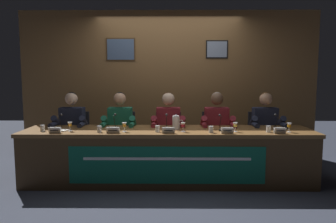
{
  "coord_description": "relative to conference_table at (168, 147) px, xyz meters",
  "views": [
    {
      "loc": [
        0.04,
        -4.5,
        1.51
      ],
      "look_at": [
        0.0,
        0.0,
        0.99
      ],
      "focal_mm": 35.06,
      "sensor_mm": 36.0,
      "label": 1
    }
  ],
  "objects": [
    {
      "name": "chair_left",
      "position": [
        -0.74,
        0.72,
        -0.08
      ],
      "size": [
        0.44,
        0.45,
        0.91
      ],
      "color": "black",
      "rests_on": "ground_plane"
    },
    {
      "name": "water_cup_far_right",
      "position": [
        1.33,
        -0.09,
        0.26
      ],
      "size": [
        0.06,
        0.06,
        0.08
      ],
      "color": "silver",
      "rests_on": "conference_table"
    },
    {
      "name": "nameplate_left",
      "position": [
        -0.72,
        -0.18,
        0.26
      ],
      "size": [
        0.17,
        0.06,
        0.08
      ],
      "color": "white",
      "rests_on": "conference_table"
    },
    {
      "name": "nameplate_far_right",
      "position": [
        1.45,
        -0.19,
        0.26
      ],
      "size": [
        0.15,
        0.06,
        0.08
      ],
      "color": "white",
      "rests_on": "conference_table"
    },
    {
      "name": "chair_far_right",
      "position": [
        1.48,
        0.72,
        -0.08
      ],
      "size": [
        0.44,
        0.45,
        0.91
      ],
      "color": "black",
      "rests_on": "ground_plane"
    },
    {
      "name": "water_cup_far_left",
      "position": [
        -1.68,
        -0.05,
        0.26
      ],
      "size": [
        0.06,
        0.06,
        0.08
      ],
      "color": "silver",
      "rests_on": "conference_table"
    },
    {
      "name": "microphone_left",
      "position": [
        -0.74,
        0.1,
        0.3
      ],
      "size": [
        0.06,
        0.17,
        0.22
      ],
      "color": "black",
      "rests_on": "conference_table"
    },
    {
      "name": "document_stack_far_left",
      "position": [
        -1.47,
        -0.0,
        0.23
      ],
      "size": [
        0.24,
        0.19,
        0.01
      ],
      "color": "white",
      "rests_on": "conference_table"
    },
    {
      "name": "water_pitcher_central",
      "position": [
        0.11,
        0.13,
        0.32
      ],
      "size": [
        0.15,
        0.1,
        0.21
      ],
      "color": "silver",
      "rests_on": "conference_table"
    },
    {
      "name": "chair_far_left",
      "position": [
        -1.48,
        0.72,
        -0.08
      ],
      "size": [
        0.44,
        0.45,
        0.91
      ],
      "color": "black",
      "rests_on": "ground_plane"
    },
    {
      "name": "nameplate_center",
      "position": [
        0.01,
        -0.19,
        0.26
      ],
      "size": [
        0.16,
        0.06,
        0.08
      ],
      "color": "white",
      "rests_on": "conference_table"
    },
    {
      "name": "ground_plane",
      "position": [
        0.0,
        0.12,
        -0.52
      ],
      "size": [
        12.0,
        12.0,
        0.0
      ],
      "primitive_type": "plane",
      "color": "#383D4C"
    },
    {
      "name": "juice_glass_far_right",
      "position": [
        1.6,
        -0.09,
        0.31
      ],
      "size": [
        0.06,
        0.06,
        0.12
      ],
      "color": "white",
      "rests_on": "conference_table"
    },
    {
      "name": "water_cup_left",
      "position": [
        -0.91,
        -0.11,
        0.26
      ],
      "size": [
        0.06,
        0.06,
        0.08
      ],
      "color": "silver",
      "rests_on": "conference_table"
    },
    {
      "name": "panelist_far_right",
      "position": [
        1.48,
        0.52,
        0.2
      ],
      "size": [
        0.51,
        0.48,
        1.23
      ],
      "color": "black",
      "rests_on": "ground_plane"
    },
    {
      "name": "nameplate_far_left",
      "position": [
        -1.47,
        -0.19,
        0.26
      ],
      "size": [
        0.15,
        0.06,
        0.08
      ],
      "color": "white",
      "rests_on": "conference_table"
    },
    {
      "name": "microphone_right",
      "position": [
        0.72,
        0.04,
        0.3
      ],
      "size": [
        0.06,
        0.17,
        0.22
      ],
      "color": "black",
      "rests_on": "conference_table"
    },
    {
      "name": "juice_glass_far_left",
      "position": [
        -1.32,
        -0.03,
        0.31
      ],
      "size": [
        0.06,
        0.06,
        0.12
      ],
      "color": "white",
      "rests_on": "conference_table"
    },
    {
      "name": "microphone_far_right",
      "position": [
        1.49,
        0.07,
        0.3
      ],
      "size": [
        0.06,
        0.17,
        0.22
      ],
      "color": "black",
      "rests_on": "conference_table"
    },
    {
      "name": "water_cup_center",
      "position": [
        -0.14,
        -0.08,
        0.26
      ],
      "size": [
        0.06,
        0.06,
        0.08
      ],
      "color": "silver",
      "rests_on": "conference_table"
    },
    {
      "name": "panelist_left",
      "position": [
        -0.74,
        0.52,
        0.2
      ],
      "size": [
        0.51,
        0.48,
        1.23
      ],
      "color": "black",
      "rests_on": "ground_plane"
    },
    {
      "name": "panelist_right",
      "position": [
        0.74,
        0.52,
        0.2
      ],
      "size": [
        0.51,
        0.48,
        1.23
      ],
      "color": "black",
      "rests_on": "ground_plane"
    },
    {
      "name": "wall_back_panelled",
      "position": [
        -0.0,
        1.46,
        0.79
      ],
      "size": [
        5.19,
        0.14,
        2.6
      ],
      "color": "brown",
      "rests_on": "ground_plane"
    },
    {
      "name": "nameplate_right",
      "position": [
        0.77,
        -0.19,
        0.26
      ],
      "size": [
        0.16,
        0.06,
        0.08
      ],
      "color": "white",
      "rests_on": "conference_table"
    },
    {
      "name": "juice_glass_left",
      "position": [
        -0.58,
        -0.07,
        0.31
      ],
      "size": [
        0.06,
        0.06,
        0.12
      ],
      "color": "white",
      "rests_on": "conference_table"
    },
    {
      "name": "microphone_far_left",
      "position": [
        -1.49,
        0.06,
        0.3
      ],
      "size": [
        0.06,
        0.17,
        0.22
      ],
      "color": "black",
      "rests_on": "conference_table"
    },
    {
      "name": "juice_glass_center",
      "position": [
        0.2,
        -0.06,
        0.31
      ],
      "size": [
        0.06,
        0.06,
        0.12
      ],
      "color": "white",
      "rests_on": "conference_table"
    },
    {
      "name": "panelist_far_left",
      "position": [
        -1.48,
        0.52,
        0.2
      ],
      "size": [
        0.51,
        0.48,
        1.23
      ],
      "color": "black",
      "rests_on": "ground_plane"
    },
    {
      "name": "microphone_center",
      "position": [
        -0.02,
        0.07,
        0.3
      ],
      "size": [
        0.06,
        0.17,
        0.22
      ],
      "color": "black",
      "rests_on": "conference_table"
    },
    {
      "name": "chair_right",
      "position": [
        0.74,
        0.72,
        -0.08
      ],
      "size": [
        0.44,
        0.45,
        0.91
      ],
      "color": "black",
      "rests_on": "ground_plane"
    },
    {
      "name": "water_cup_right",
      "position": [
        0.57,
        -0.13,
        0.26
      ],
      "size": [
        0.06,
        0.06,
        0.08
      ],
      "color": "silver",
      "rests_on": "conference_table"
    },
    {
      "name": "conference_table",
      "position": [
        0.0,
        0.0,
        0.0
      ],
      "size": [
        3.99,
        0.83,
        0.74
      ],
      "color": "brown",
      "rests_on": "ground_plane"
    },
    {
      "name": "juice_glass_right",
      "position": [
        0.9,
        -0.06,
        0.31
      ],
      "size": [
        0.06,
        0.06,
        0.12
      ],
      "color": "white",
      "rests_on": "conference_table"
    },
    {
      "name": "panelist_center",
      "position": [
        0.0,
        0.52,
        0.2
      ],
      "size": [
        0.51,
        0.48,
        1.23
      ],
      "color": "black",
      "rests_on": "ground_plane"
    },
    {
      "name": "chair_center",
      "position": [
        0.0,
        0.72,
        -0.08
      ],
      "size": [
        0.44,
        0.45,
        0.91
      ],
      "color": "black",
      "rests_on": "ground_plane"
    }
  ]
}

